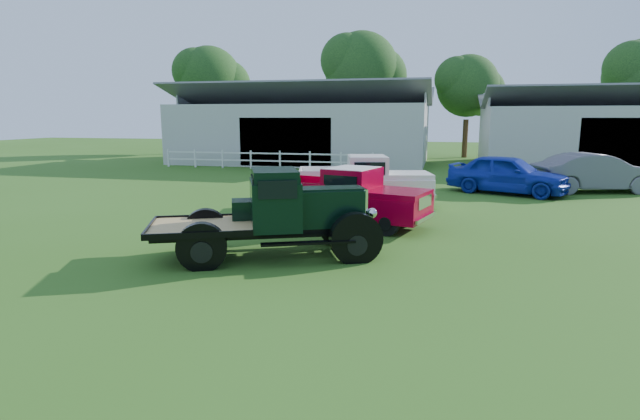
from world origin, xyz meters
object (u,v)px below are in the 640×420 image
(white_pickup, at_px, (364,182))
(misc_car_blue, at_px, (508,174))
(vintage_flatbed, at_px, (271,213))
(misc_car_grey, at_px, (595,173))
(red_pickup, at_px, (350,196))

(white_pickup, bearing_deg, misc_car_blue, 25.61)
(vintage_flatbed, xyz_separation_m, misc_car_grey, (10.70, 13.47, -0.19))
(white_pickup, bearing_deg, misc_car_grey, 18.72)
(white_pickup, distance_m, misc_car_blue, 7.32)
(red_pickup, bearing_deg, misc_car_blue, 71.09)
(misc_car_blue, bearing_deg, misc_car_grey, -46.77)
(misc_car_blue, bearing_deg, red_pickup, 168.04)
(misc_car_blue, relative_size, misc_car_grey, 0.96)
(white_pickup, relative_size, misc_car_blue, 1.01)
(red_pickup, xyz_separation_m, white_pickup, (-0.05, 3.40, 0.03))
(vintage_flatbed, height_order, misc_car_grey, vintage_flatbed)
(misc_car_grey, bearing_deg, vintage_flatbed, 125.52)
(red_pickup, relative_size, misc_car_blue, 0.99)
(vintage_flatbed, relative_size, misc_car_grey, 1.01)
(misc_car_blue, xyz_separation_m, misc_car_grey, (3.89, 1.44, 0.01))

